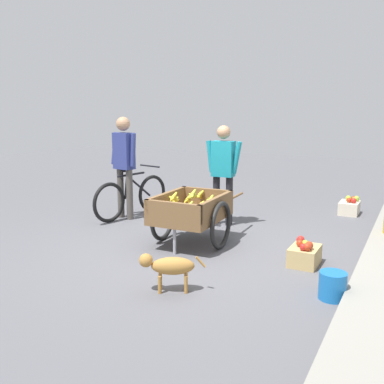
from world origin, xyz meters
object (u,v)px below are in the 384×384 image
dog (169,266)px  vendor_person (223,166)px  cyclist_person (124,158)px  plastic_bucket (333,286)px  fruit_cart (191,213)px  mixed_fruit_crate (350,207)px  apple_crate (304,254)px  bicycle (132,196)px

dog → vendor_person: bearing=-167.6°
cyclist_person → plastic_bucket: 4.14m
cyclist_person → vendor_person: bearing=103.9°
fruit_cart → cyclist_person: 1.90m
cyclist_person → plastic_bucket: bearing=66.0°
mixed_fruit_crate → vendor_person: bearing=-45.2°
fruit_cart → apple_crate: 1.60m
apple_crate → cyclist_person: bearing=-104.3°
vendor_person → apple_crate: size_ratio=3.58×
bicycle → cyclist_person: (0.15, -0.03, 0.67)m
plastic_bucket → mixed_fruit_crate: (-3.73, -0.39, -0.01)m
vendor_person → cyclist_person: size_ratio=0.93×
cyclist_person → mixed_fruit_crate: cyclist_person is taller
bicycle → mixed_fruit_crate: (-1.93, 3.28, -0.22)m
apple_crate → bicycle: bearing=-106.9°
bicycle → cyclist_person: 0.69m
mixed_fruit_crate → bicycle: bearing=-59.5°
fruit_cart → dog: 1.60m
vendor_person → mixed_fruit_crate: 2.52m
bicycle → vendor_person: bearing=99.0°
vendor_person → plastic_bucket: (2.04, 2.08, -0.80)m
mixed_fruit_crate → cyclist_person: bearing=-57.8°
apple_crate → mixed_fruit_crate: size_ratio=1.00×
bicycle → mixed_fruit_crate: 3.81m
vendor_person → mixed_fruit_crate: vendor_person is taller
vendor_person → plastic_bucket: vendor_person is taller
fruit_cart → bicycle: bicycle is taller
bicycle → apple_crate: bicycle is taller
dog → mixed_fruit_crate: bearing=165.5°
fruit_cart → bicycle: (-0.89, -1.62, -0.09)m
fruit_cart → mixed_fruit_crate: size_ratio=3.81×
vendor_person → plastic_bucket: size_ratio=5.79×
dog → apple_crate: size_ratio=1.38×
fruit_cart → plastic_bucket: (0.91, 2.04, -0.30)m
dog → apple_crate: bearing=143.9°
fruit_cart → cyclist_person: size_ratio=0.99×
vendor_person → dog: size_ratio=2.60×
cyclist_person → apple_crate: size_ratio=3.86×
plastic_bucket → mixed_fruit_crate: bearing=-174.1°
vendor_person → cyclist_person: 1.67m
plastic_bucket → bicycle: bearing=-116.1°
vendor_person → dog: (2.63, 0.58, -0.67)m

